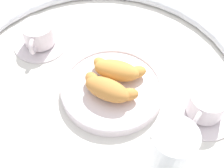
# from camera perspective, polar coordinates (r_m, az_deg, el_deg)

# --- Properties ---
(ground_plane) EXTENTS (2.20, 2.20, 0.00)m
(ground_plane) POSITION_cam_1_polar(r_m,az_deg,el_deg) (0.69, -2.42, -0.88)
(ground_plane) COLOR silver
(table_chrome_rim) EXTENTS (0.68, 0.68, 0.02)m
(table_chrome_rim) POSITION_cam_1_polar(r_m,az_deg,el_deg) (0.68, -2.45, -0.28)
(table_chrome_rim) COLOR silver
(table_chrome_rim) RESTS_ON ground_plane
(pastry_plate) EXTENTS (0.23, 0.23, 0.02)m
(pastry_plate) POSITION_cam_1_polar(r_m,az_deg,el_deg) (0.67, 0.00, -0.88)
(pastry_plate) COLOR silver
(pastry_plate) RESTS_ON ground_plane
(croissant_large) EXTENTS (0.13, 0.09, 0.04)m
(croissant_large) POSITION_cam_1_polar(r_m,az_deg,el_deg) (0.63, -0.78, -0.91)
(croissant_large) COLOR #BC7A38
(croissant_large) RESTS_ON pastry_plate
(croissant_small) EXTENTS (0.14, 0.08, 0.04)m
(croissant_small) POSITION_cam_1_polar(r_m,az_deg,el_deg) (0.66, 0.93, 2.67)
(croissant_small) COLOR #CC893D
(croissant_small) RESTS_ON pastry_plate
(coffee_cup_near) EXTENTS (0.14, 0.14, 0.06)m
(coffee_cup_near) POSITION_cam_1_polar(r_m,az_deg,el_deg) (0.78, -13.53, 8.66)
(coffee_cup_near) COLOR silver
(coffee_cup_near) RESTS_ON ground_plane
(coffee_cup_far) EXTENTS (0.14, 0.14, 0.06)m
(coffee_cup_far) POSITION_cam_1_polar(r_m,az_deg,el_deg) (0.66, 17.14, -4.07)
(coffee_cup_far) COLOR silver
(coffee_cup_far) RESTS_ON ground_plane
(juice_glass_left) EXTENTS (0.08, 0.08, 0.14)m
(juice_glass_left) POSITION_cam_1_polar(r_m,az_deg,el_deg) (0.52, 11.09, -11.81)
(juice_glass_left) COLOR white
(juice_glass_left) RESTS_ON ground_plane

